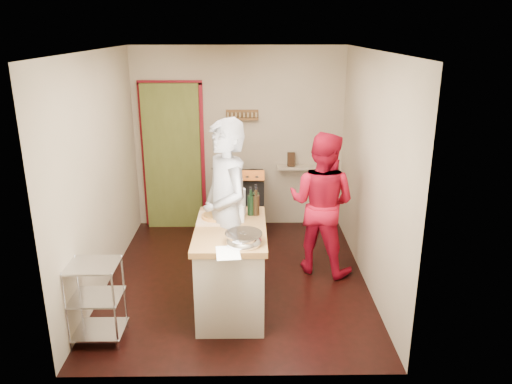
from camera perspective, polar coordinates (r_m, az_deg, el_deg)
The scene contains 10 objects.
floor at distance 6.01m, azimuth -2.17°, elevation -9.77°, with size 3.50×3.50×0.00m, color black.
back_wall at distance 7.32m, azimuth -6.98°, elevation 4.80°, with size 3.00×0.44×2.60m.
left_wall at distance 5.76m, azimuth -17.43°, elevation 2.07°, with size 0.04×3.50×2.60m, color tan.
right_wall at distance 5.68m, azimuth 13.00°, elevation 2.22°, with size 0.04×3.50×2.60m, color tan.
ceiling at distance 5.30m, azimuth -2.52°, elevation 15.94°, with size 3.00×3.50×0.02m, color white.
stove at distance 7.13m, azimuth -1.56°, elevation -1.16°, with size 0.60×0.63×1.00m.
wire_shelving at distance 4.96m, azimuth -17.84°, elevation -11.48°, with size 0.48×0.40×0.80m.
island at distance 5.22m, azimuth -2.81°, elevation -8.42°, with size 0.72×1.37×1.22m.
person_stripe at distance 5.15m, azimuth -3.49°, elevation -2.58°, with size 0.73×0.48×1.99m, color #AFAEB3.
person_red at distance 5.93m, azimuth 7.49°, elevation -1.29°, with size 0.83×0.65×1.71m, color #B00B24.
Camera 1 is at (0.16, -5.30, 2.83)m, focal length 35.00 mm.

